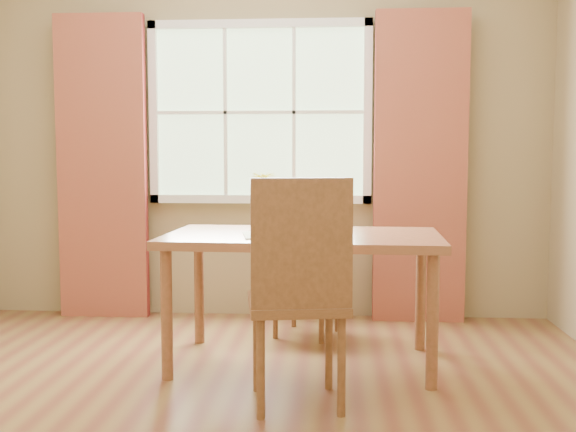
% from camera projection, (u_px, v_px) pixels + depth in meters
% --- Properties ---
extents(room, '(4.24, 3.84, 2.74)m').
position_uv_depth(room, '(215.00, 120.00, 3.05)').
color(room, brown).
rests_on(room, ground).
extents(window, '(1.62, 0.06, 1.32)m').
position_uv_depth(window, '(260.00, 113.00, 4.89)').
color(window, '#B1D8A3').
rests_on(window, room).
extents(curtain_left, '(0.65, 0.08, 2.20)m').
position_uv_depth(curtain_left, '(102.00, 168.00, 4.91)').
color(curtain_left, maroon).
rests_on(curtain_left, room).
extents(curtain_right, '(0.65, 0.08, 2.20)m').
position_uv_depth(curtain_right, '(420.00, 168.00, 4.76)').
color(curtain_right, maroon).
rests_on(curtain_right, room).
extents(dining_table, '(1.57, 0.93, 0.75)m').
position_uv_depth(dining_table, '(303.00, 247.00, 3.80)').
color(dining_table, brown).
rests_on(dining_table, room).
extents(chair_near, '(0.52, 0.52, 1.09)m').
position_uv_depth(chair_near, '(299.00, 284.00, 3.10)').
color(chair_near, brown).
rests_on(chair_near, room).
extents(chair_far, '(0.50, 0.50, 0.95)m').
position_uv_depth(chair_far, '(311.00, 256.00, 4.51)').
color(chair_far, brown).
rests_on(chair_far, room).
extents(placemat, '(0.50, 0.41, 0.01)m').
position_uv_depth(placemat, '(284.00, 235.00, 3.73)').
color(placemat, silver).
rests_on(placemat, dining_table).
extents(plate, '(0.32, 0.32, 0.01)m').
position_uv_depth(plate, '(285.00, 234.00, 3.70)').
color(plate, '#C3DA36').
rests_on(plate, placemat).
extents(croissant_sandwich, '(0.16, 0.12, 0.11)m').
position_uv_depth(croissant_sandwich, '(288.00, 222.00, 3.71)').
color(croissant_sandwich, '#CF9046').
rests_on(croissant_sandwich, plate).
extents(water_glass, '(0.07, 0.07, 0.11)m').
position_uv_depth(water_glass, '(341.00, 228.00, 3.64)').
color(water_glass, silver).
rests_on(water_glass, dining_table).
extents(flower_vase, '(0.14, 0.14, 0.34)m').
position_uv_depth(flower_vase, '(264.00, 195.00, 4.04)').
color(flower_vase, silver).
rests_on(flower_vase, dining_table).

